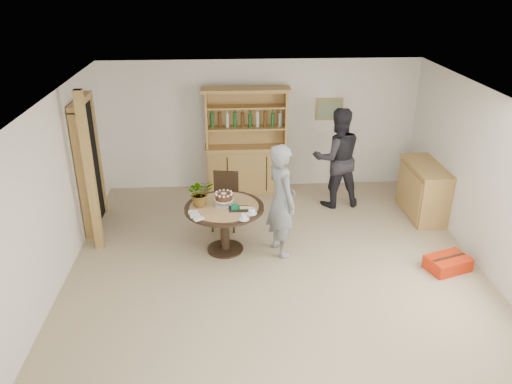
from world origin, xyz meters
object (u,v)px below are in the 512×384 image
(adult_person, at_px, (337,158))
(red_suitcase, at_px, (448,263))
(hutch, at_px, (246,158))
(sideboard, at_px, (423,190))
(teen_boy, at_px, (281,200))
(dining_table, at_px, (224,215))
(dining_chair, at_px, (225,196))

(adult_person, relative_size, red_suitcase, 2.63)
(hutch, height_order, sideboard, hutch)
(sideboard, bearing_deg, teen_boy, -157.12)
(teen_boy, distance_m, adult_person, 2.01)
(dining_table, distance_m, red_suitcase, 3.36)
(hutch, bearing_deg, sideboard, -22.21)
(sideboard, height_order, red_suitcase, sideboard)
(sideboard, distance_m, teen_boy, 2.87)
(teen_boy, bearing_deg, red_suitcase, -124.81)
(hutch, relative_size, red_suitcase, 2.93)
(dining_chair, bearing_deg, red_suitcase, -15.58)
(hutch, bearing_deg, teen_boy, -79.91)
(sideboard, height_order, adult_person, adult_person)
(dining_table, bearing_deg, sideboard, 16.17)
(adult_person, distance_m, red_suitcase, 2.70)
(red_suitcase, bearing_deg, dining_table, 148.07)
(sideboard, bearing_deg, hutch, 157.79)
(sideboard, xyz_separation_m, adult_person, (-1.45, 0.52, 0.44))
(sideboard, height_order, teen_boy, teen_boy)
(sideboard, bearing_deg, adult_person, 160.14)
(adult_person, bearing_deg, teen_boy, 48.27)
(dining_chair, bearing_deg, hutch, 84.11)
(red_suitcase, bearing_deg, adult_person, 98.99)
(dining_table, distance_m, teen_boy, 0.90)
(dining_table, xyz_separation_m, teen_boy, (0.85, -0.10, 0.27))
(teen_boy, xyz_separation_m, red_suitcase, (2.38, -0.65, -0.78))
(teen_boy, bearing_deg, dining_table, 63.66)
(hutch, height_order, dining_chair, hutch)
(teen_boy, bearing_deg, hutch, -9.54)
(dining_table, height_order, teen_boy, teen_boy)
(hutch, height_order, teen_boy, hutch)
(teen_boy, relative_size, adult_person, 0.96)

